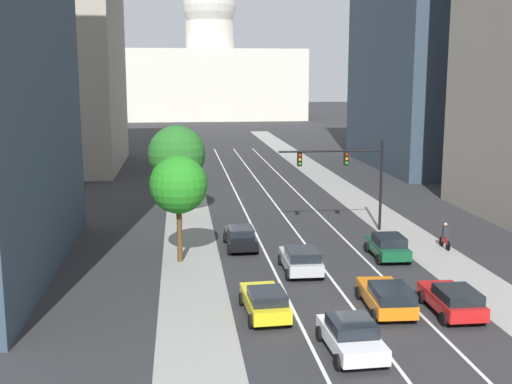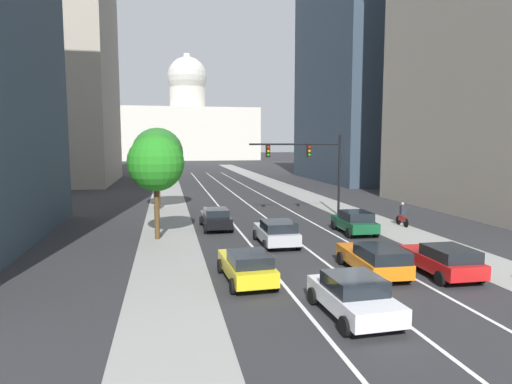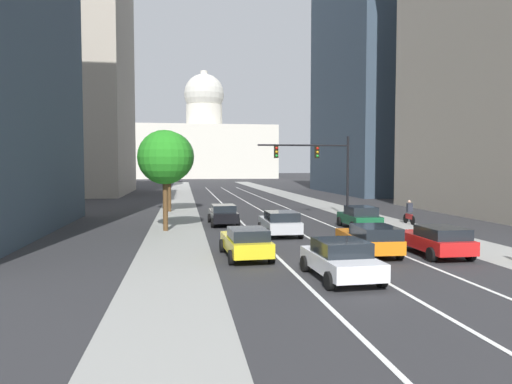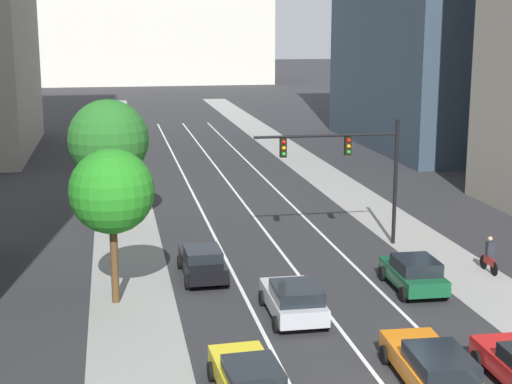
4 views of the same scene
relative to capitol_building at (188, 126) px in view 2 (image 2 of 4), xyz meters
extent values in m
plane|color=#2B2B2D|center=(0.00, -98.76, -11.45)|extent=(400.00, 400.00, 0.00)
cube|color=gray|center=(-7.61, -103.76, -11.44)|extent=(3.51, 130.00, 0.01)
cube|color=gray|center=(7.61, -103.76, -11.44)|extent=(3.51, 130.00, 0.01)
cube|color=white|center=(-2.93, -113.76, -11.44)|extent=(0.16, 90.00, 0.01)
cube|color=white|center=(0.00, -113.76, -11.44)|extent=(0.16, 90.00, 0.01)
cube|color=white|center=(2.93, -113.76, -11.44)|extent=(0.16, 90.00, 0.01)
cube|color=#9E9384|center=(-25.03, -86.04, 6.95)|extent=(19.47, 22.53, 36.80)
cube|color=#334251|center=(26.17, -90.24, 6.54)|extent=(21.75, 25.43, 35.97)
cube|color=beige|center=(0.00, 0.00, -2.78)|extent=(46.54, 22.06, 17.34)
cylinder|color=beige|center=(0.00, 0.00, 9.45)|extent=(12.07, 12.07, 7.12)
sphere|color=beige|center=(0.00, 0.00, 16.67)|extent=(13.30, 13.30, 13.30)
cylinder|color=beige|center=(0.00, 0.00, 22.65)|extent=(2.39, 2.39, 3.33)
cube|color=orange|center=(1.46, -137.63, -10.82)|extent=(2.06, 4.64, 0.61)
cube|color=black|center=(1.41, -138.66, -10.26)|extent=(1.81, 2.51, 0.52)
cylinder|color=black|center=(0.62, -136.04, -11.13)|extent=(0.25, 0.65, 0.64)
cylinder|color=black|center=(2.46, -136.13, -11.13)|extent=(0.25, 0.65, 0.64)
cylinder|color=black|center=(0.47, -139.13, -11.13)|extent=(0.25, 0.65, 0.64)
cylinder|color=black|center=(2.31, -139.22, -11.13)|extent=(0.25, 0.65, 0.64)
cube|color=#B2B5BA|center=(-1.46, -131.24, -10.80)|extent=(1.95, 4.28, 0.65)
cube|color=black|center=(-1.47, -131.86, -10.22)|extent=(1.77, 2.24, 0.52)
cylinder|color=black|center=(-2.39, -129.78, -11.13)|extent=(0.23, 0.64, 0.64)
cylinder|color=black|center=(-0.50, -129.80, -11.13)|extent=(0.23, 0.64, 0.64)
cylinder|color=black|center=(-2.43, -132.68, -11.13)|extent=(0.23, 0.64, 0.64)
cylinder|color=black|center=(-0.53, -132.70, -11.13)|extent=(0.23, 0.64, 0.64)
cube|color=black|center=(-4.39, -125.70, -10.80)|extent=(1.79, 4.45, 0.66)
cube|color=black|center=(-4.38, -125.98, -10.24)|extent=(1.61, 2.08, 0.46)
cylinder|color=black|center=(-5.27, -124.21, -11.13)|extent=(0.23, 0.64, 0.64)
cylinder|color=black|center=(-3.56, -124.18, -11.13)|extent=(0.23, 0.64, 0.64)
cylinder|color=black|center=(-5.22, -127.22, -11.13)|extent=(0.23, 0.64, 0.64)
cylinder|color=black|center=(-3.51, -127.19, -11.13)|extent=(0.23, 0.64, 0.64)
cube|color=yellow|center=(-4.39, -137.67, -10.82)|extent=(1.94, 4.40, 0.62)
cube|color=black|center=(-4.36, -138.35, -10.27)|extent=(1.68, 2.05, 0.48)
cylinder|color=black|center=(-5.32, -136.24, -11.13)|extent=(0.25, 0.65, 0.64)
cylinder|color=black|center=(-3.60, -136.16, -11.13)|extent=(0.25, 0.65, 0.64)
cylinder|color=black|center=(-5.18, -139.18, -11.13)|extent=(0.25, 0.65, 0.64)
cylinder|color=black|center=(-3.45, -139.10, -11.13)|extent=(0.25, 0.65, 0.64)
cube|color=#14512D|center=(4.39, -129.05, -10.82)|extent=(1.94, 4.13, 0.61)
cube|color=black|center=(4.38, -129.38, -10.23)|extent=(1.73, 2.15, 0.57)
cylinder|color=black|center=(3.53, -127.64, -11.13)|extent=(0.24, 0.65, 0.64)
cylinder|color=black|center=(5.34, -127.70, -11.13)|extent=(0.24, 0.65, 0.64)
cylinder|color=black|center=(3.44, -130.41, -11.13)|extent=(0.24, 0.65, 0.64)
cylinder|color=black|center=(5.25, -130.47, -11.13)|extent=(0.24, 0.65, 0.64)
cube|color=red|center=(4.39, -138.46, -10.82)|extent=(1.89, 4.29, 0.61)
cube|color=black|center=(4.38, -139.17, -10.28)|extent=(1.71, 2.24, 0.49)
cylinder|color=black|center=(3.50, -137.00, -11.13)|extent=(0.23, 0.64, 0.64)
cylinder|color=black|center=(5.32, -137.03, -11.13)|extent=(0.23, 0.64, 0.64)
cylinder|color=black|center=(3.45, -139.90, -11.13)|extent=(0.23, 0.64, 0.64)
cylinder|color=black|center=(5.27, -139.93, -11.13)|extent=(0.23, 0.64, 0.64)
cube|color=silver|center=(-1.46, -142.23, -10.82)|extent=(2.02, 4.17, 0.61)
cube|color=black|center=(-1.46, -142.26, -10.26)|extent=(1.79, 2.02, 0.53)
cylinder|color=black|center=(-2.45, -140.87, -11.13)|extent=(0.24, 0.65, 0.64)
cylinder|color=black|center=(-0.58, -140.80, -11.13)|extent=(0.24, 0.65, 0.64)
cylinder|color=black|center=(-2.34, -143.66, -11.13)|extent=(0.24, 0.65, 0.64)
cylinder|color=black|center=(-0.48, -143.60, -11.13)|extent=(0.24, 0.65, 0.64)
cylinder|color=black|center=(6.15, -121.94, -8.17)|extent=(0.20, 0.20, 6.55)
cylinder|color=black|center=(2.42, -121.94, -5.63)|extent=(7.46, 0.14, 0.14)
cube|color=black|center=(3.54, -121.94, -6.18)|extent=(0.32, 0.28, 0.96)
sphere|color=red|center=(3.54, -122.09, -5.88)|extent=(0.20, 0.20, 0.20)
sphere|color=orange|center=(3.54, -122.09, -6.18)|extent=(0.20, 0.20, 0.20)
sphere|color=green|center=(3.54, -122.09, -6.48)|extent=(0.20, 0.20, 0.20)
cube|color=black|center=(0.18, -121.94, -6.18)|extent=(0.32, 0.28, 0.96)
sphere|color=red|center=(0.18, -122.09, -5.88)|extent=(0.20, 0.20, 0.20)
sphere|color=orange|center=(0.18, -122.09, -6.18)|extent=(0.20, 0.20, 0.20)
sphere|color=green|center=(0.18, -122.09, -6.48)|extent=(0.20, 0.20, 0.20)
cylinder|color=black|center=(8.77, -127.95, -11.12)|extent=(0.05, 0.66, 0.66)
cylinder|color=black|center=(8.77, -126.91, -11.12)|extent=(0.05, 0.66, 0.66)
cube|color=#A51919|center=(8.77, -127.43, -10.90)|extent=(0.06, 1.00, 0.36)
cube|color=#262833|center=(8.77, -127.48, -10.27)|extent=(0.36, 0.28, 0.64)
sphere|color=tan|center=(8.77, -127.41, -9.84)|extent=(0.22, 0.22, 0.22)
cylinder|color=#51381E|center=(-8.41, -115.58, -9.74)|extent=(0.32, 0.32, 3.41)
sphere|color=#256A24|center=(-8.41, -115.58, -6.46)|extent=(4.52, 4.52, 4.52)
cylinder|color=#51381E|center=(-8.29, -128.30, -9.69)|extent=(0.32, 0.32, 3.50)
sphere|color=#24821E|center=(-8.29, -128.30, -6.73)|extent=(3.46, 3.46, 3.46)
camera|label=1|loc=(-8.18, -166.00, -0.35)|focal=45.05mm
camera|label=2|loc=(-7.66, -156.00, -5.47)|focal=31.17mm
camera|label=3|loc=(-7.15, -158.51, -7.28)|focal=32.78mm
camera|label=4|loc=(-8.18, -159.31, -0.22)|focal=54.45mm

